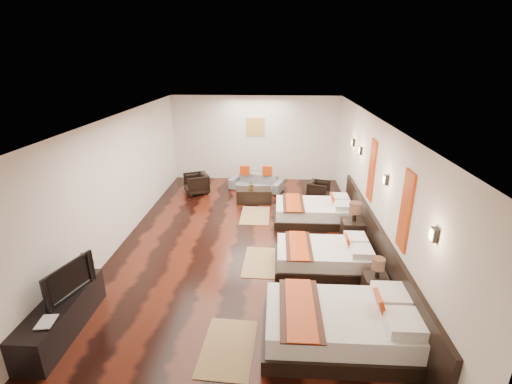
# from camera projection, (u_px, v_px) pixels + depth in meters

# --- Properties ---
(floor) EXTENTS (5.50, 9.50, 0.01)m
(floor) POSITION_uv_depth(u_px,v_px,m) (243.00, 245.00, 8.23)
(floor) COLOR black
(floor) RESTS_ON ground
(ceiling) EXTENTS (5.50, 9.50, 0.01)m
(ceiling) POSITION_uv_depth(u_px,v_px,m) (242.00, 119.00, 7.26)
(ceiling) COLOR white
(ceiling) RESTS_ON floor
(back_wall) EXTENTS (5.50, 0.01, 2.80)m
(back_wall) POSITION_uv_depth(u_px,v_px,m) (255.00, 139.00, 12.19)
(back_wall) COLOR silver
(back_wall) RESTS_ON floor
(left_wall) EXTENTS (0.01, 9.50, 2.80)m
(left_wall) POSITION_uv_depth(u_px,v_px,m) (115.00, 183.00, 7.88)
(left_wall) COLOR silver
(left_wall) RESTS_ON floor
(right_wall) EXTENTS (0.01, 9.50, 2.80)m
(right_wall) POSITION_uv_depth(u_px,v_px,m) (375.00, 188.00, 7.60)
(right_wall) COLOR silver
(right_wall) RESTS_ON floor
(headboard_panel) EXTENTS (0.08, 6.60, 0.90)m
(headboard_panel) POSITION_uv_depth(u_px,v_px,m) (377.00, 248.00, 7.18)
(headboard_panel) COLOR black
(headboard_panel) RESTS_ON floor
(bed_near) EXTENTS (2.24, 1.41, 0.86)m
(bed_near) POSITION_uv_depth(u_px,v_px,m) (342.00, 326.00, 5.32)
(bed_near) COLOR black
(bed_near) RESTS_ON floor
(bed_mid) EXTENTS (1.91, 1.20, 0.73)m
(bed_mid) POSITION_uv_depth(u_px,v_px,m) (325.00, 257.00, 7.24)
(bed_mid) COLOR black
(bed_mid) RESTS_ON floor
(bed_far) EXTENTS (1.98, 1.24, 0.75)m
(bed_far) POSITION_uv_depth(u_px,v_px,m) (314.00, 212.00, 9.30)
(bed_far) COLOR black
(bed_far) RESTS_ON floor
(nightstand_a) EXTENTS (0.41, 0.41, 0.80)m
(nightstand_a) POSITION_uv_depth(u_px,v_px,m) (376.00, 285.00, 6.29)
(nightstand_a) COLOR black
(nightstand_a) RESTS_ON floor
(nightstand_b) EXTENTS (0.50, 0.50, 0.99)m
(nightstand_b) POSITION_uv_depth(u_px,v_px,m) (353.00, 229.00, 8.18)
(nightstand_b) COLOR black
(nightstand_b) RESTS_ON floor
(jute_mat_near) EXTENTS (0.82, 1.24, 0.01)m
(jute_mat_near) POSITION_uv_depth(u_px,v_px,m) (228.00, 348.00, 5.31)
(jute_mat_near) COLOR #9E7D50
(jute_mat_near) RESTS_ON floor
(jute_mat_mid) EXTENTS (0.79, 1.22, 0.01)m
(jute_mat_mid) POSITION_uv_depth(u_px,v_px,m) (262.00, 262.00, 7.52)
(jute_mat_mid) COLOR #9E7D50
(jute_mat_mid) RESTS_ON floor
(jute_mat_far) EXTENTS (0.75, 1.20, 0.01)m
(jute_mat_far) POSITION_uv_depth(u_px,v_px,m) (255.00, 215.00, 9.73)
(jute_mat_far) COLOR #9E7D50
(jute_mat_far) RESTS_ON floor
(tv_console) EXTENTS (0.50, 1.80, 0.55)m
(tv_console) POSITION_uv_depth(u_px,v_px,m) (62.00, 316.00, 5.54)
(tv_console) COLOR black
(tv_console) RESTS_ON floor
(tv) EXTENTS (0.38, 0.93, 0.54)m
(tv) POSITION_uv_depth(u_px,v_px,m) (65.00, 279.00, 5.53)
(tv) COLOR black
(tv) RESTS_ON tv_console
(book) EXTENTS (0.25, 0.32, 0.03)m
(book) POSITION_uv_depth(u_px,v_px,m) (38.00, 323.00, 4.99)
(book) COLOR black
(book) RESTS_ON tv_console
(figurine) EXTENTS (0.41, 0.41, 0.35)m
(figurine) POSITION_uv_depth(u_px,v_px,m) (83.00, 262.00, 6.14)
(figurine) COLOR brown
(figurine) RESTS_ON tv_console
(sofa) EXTENTS (1.77, 1.11, 0.48)m
(sofa) POSITION_uv_depth(u_px,v_px,m) (256.00, 182.00, 11.54)
(sofa) COLOR slate
(sofa) RESTS_ON floor
(armchair_left) EXTENTS (0.91, 0.90, 0.62)m
(armchair_left) POSITION_uv_depth(u_px,v_px,m) (196.00, 184.00, 11.22)
(armchair_left) COLOR black
(armchair_left) RESTS_ON floor
(armchair_right) EXTENTS (0.75, 0.74, 0.54)m
(armchair_right) POSITION_uv_depth(u_px,v_px,m) (319.00, 190.00, 10.79)
(armchair_right) COLOR black
(armchair_right) RESTS_ON floor
(coffee_table) EXTENTS (1.02, 0.55, 0.40)m
(coffee_table) POSITION_uv_depth(u_px,v_px,m) (254.00, 195.00, 10.57)
(coffee_table) COLOR black
(coffee_table) RESTS_ON floor
(table_plant) EXTENTS (0.26, 0.24, 0.25)m
(table_plant) POSITION_uv_depth(u_px,v_px,m) (252.00, 185.00, 10.45)
(table_plant) COLOR #29531B
(table_plant) RESTS_ON coffee_table
(orange_panel_a) EXTENTS (0.04, 0.40, 1.30)m
(orange_panel_a) POSITION_uv_depth(u_px,v_px,m) (406.00, 211.00, 5.71)
(orange_panel_a) COLOR #D86014
(orange_panel_a) RESTS_ON right_wall
(orange_panel_b) EXTENTS (0.04, 0.40, 1.30)m
(orange_panel_b) POSITION_uv_depth(u_px,v_px,m) (372.00, 170.00, 7.77)
(orange_panel_b) COLOR #D86014
(orange_panel_b) RESTS_ON right_wall
(sconce_near) EXTENTS (0.07, 0.12, 0.18)m
(sconce_near) POSITION_uv_depth(u_px,v_px,m) (434.00, 235.00, 4.63)
(sconce_near) COLOR black
(sconce_near) RESTS_ON right_wall
(sconce_mid) EXTENTS (0.07, 0.12, 0.18)m
(sconce_mid) POSITION_uv_depth(u_px,v_px,m) (386.00, 180.00, 6.69)
(sconce_mid) COLOR black
(sconce_mid) RESTS_ON right_wall
(sconce_far) EXTENTS (0.07, 0.12, 0.18)m
(sconce_far) POSITION_uv_depth(u_px,v_px,m) (360.00, 151.00, 8.75)
(sconce_far) COLOR black
(sconce_far) RESTS_ON right_wall
(sconce_lounge) EXTENTS (0.07, 0.12, 0.18)m
(sconce_lounge) POSITION_uv_depth(u_px,v_px,m) (353.00, 143.00, 9.60)
(sconce_lounge) COLOR black
(sconce_lounge) RESTS_ON right_wall
(gold_artwork) EXTENTS (0.60, 0.04, 0.60)m
(gold_artwork) POSITION_uv_depth(u_px,v_px,m) (255.00, 127.00, 12.03)
(gold_artwork) COLOR #AD873F
(gold_artwork) RESTS_ON back_wall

